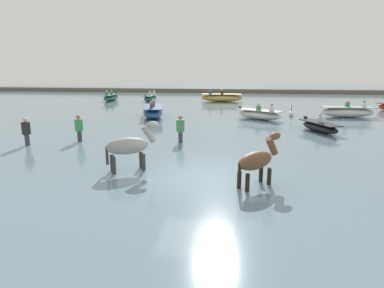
% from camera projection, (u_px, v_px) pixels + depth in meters
% --- Properties ---
extents(ground_plane, '(120.00, 120.00, 0.00)m').
position_uv_depth(ground_plane, '(197.00, 188.00, 10.62)').
color(ground_plane, '#756B56').
extents(water_surface, '(90.00, 90.00, 0.39)m').
position_uv_depth(water_surface, '(214.00, 127.00, 20.24)').
color(water_surface, slate).
rests_on(water_surface, ground).
extents(horse_lead_bay, '(1.45, 1.43, 1.89)m').
position_uv_depth(horse_lead_bay, '(257.00, 162.00, 9.58)').
color(horse_lead_bay, brown).
rests_on(horse_lead_bay, ground).
extents(horse_trailing_grey, '(1.76, 1.19, 2.01)m').
position_uv_depth(horse_trailing_grey, '(130.00, 147.00, 11.01)').
color(horse_trailing_grey, gray).
rests_on(horse_trailing_grey, ground).
extents(boat_distant_east, '(3.62, 1.37, 1.19)m').
position_uv_depth(boat_distant_east, '(347.00, 112.00, 22.66)').
color(boat_distant_east, silver).
rests_on(boat_distant_east, water_surface).
extents(boat_near_starboard, '(1.03, 3.13, 1.07)m').
position_uv_depth(boat_near_starboard, '(111.00, 97.00, 33.50)').
color(boat_near_starboard, '#337556').
rests_on(boat_near_starboard, water_surface).
extents(boat_far_offshore, '(4.11, 1.48, 1.23)m').
position_uv_depth(boat_far_offshore, '(222.00, 98.00, 32.44)').
color(boat_far_offshore, gold).
rests_on(boat_far_offshore, water_surface).
extents(boat_mid_outer, '(1.84, 2.88, 0.99)m').
position_uv_depth(boat_mid_outer, '(320.00, 127.00, 17.66)').
color(boat_mid_outer, black).
rests_on(boat_mid_outer, water_surface).
extents(boat_near_port, '(3.16, 2.57, 1.09)m').
position_uv_depth(boat_near_port, '(259.00, 114.00, 21.76)').
color(boat_near_port, silver).
rests_on(boat_near_port, water_surface).
extents(boat_mid_channel, '(2.10, 3.92, 1.23)m').
position_uv_depth(boat_mid_channel, '(153.00, 112.00, 22.57)').
color(boat_mid_channel, '#28518E').
rests_on(boat_mid_channel, water_surface).
extents(boat_distant_west, '(1.19, 2.77, 1.03)m').
position_uv_depth(boat_distant_west, '(150.00, 98.00, 33.14)').
color(boat_distant_west, '#337556').
rests_on(boat_distant_west, water_surface).
extents(person_onlooker_right, '(0.36, 0.37, 1.63)m').
position_uv_depth(person_onlooker_right, '(27.00, 135.00, 14.61)').
color(person_onlooker_right, '#383842').
rests_on(person_onlooker_right, ground).
extents(person_wading_close, '(0.36, 0.37, 1.63)m').
position_uv_depth(person_wading_close, '(180.00, 132.00, 15.19)').
color(person_wading_close, '#383842').
rests_on(person_wading_close, ground).
extents(person_wading_mid, '(0.37, 0.36, 1.63)m').
position_uv_depth(person_wading_mid, '(79.00, 131.00, 15.37)').
color(person_wading_mid, '#383842').
rests_on(person_wading_mid, ground).
extents(channel_buoy, '(0.35, 0.35, 0.80)m').
position_uv_depth(channel_buoy, '(291.00, 114.00, 23.04)').
color(channel_buoy, silver).
rests_on(channel_buoy, water_surface).
extents(far_shoreline, '(80.00, 2.40, 0.89)m').
position_uv_depth(far_shoreline, '(224.00, 92.00, 43.94)').
color(far_shoreline, '#605B4C').
rests_on(far_shoreline, ground).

